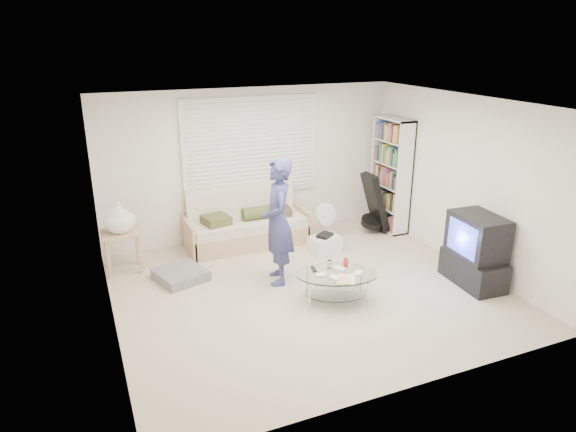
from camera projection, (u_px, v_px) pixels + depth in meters
name	position (u px, v px, depth m)	size (l,w,h in m)	color
ground	(308.00, 290.00, 6.98)	(5.00, 5.00, 0.00)	tan
room_shell	(294.00, 166.00, 6.85)	(5.02, 4.52, 2.51)	white
window_blinds	(252.00, 147.00, 8.37)	(2.32, 0.08, 1.62)	silver
futon_sofa	(246.00, 226.00, 8.41)	(1.97, 0.80, 0.96)	tan
grey_floor_pillow	(181.00, 275.00, 7.26)	(0.62, 0.62, 0.14)	slate
side_table	(119.00, 220.00, 7.28)	(0.54, 0.44, 1.08)	tan
bookshelf	(391.00, 175.00, 8.90)	(0.31, 0.83, 1.96)	white
guitar_case	(374.00, 207.00, 8.85)	(0.45, 0.39, 1.04)	black
floor_fan	(325.00, 218.00, 8.56)	(0.41, 0.27, 0.66)	white
storage_bin	(325.00, 244.00, 8.13)	(0.50, 0.39, 0.32)	white
tv_unit	(475.00, 251.00, 7.01)	(0.56, 0.95, 1.00)	black
coffee_table	(337.00, 279.00, 6.59)	(1.22, 0.99, 0.51)	silver
standing_person	(278.00, 222.00, 6.96)	(0.65, 0.42, 1.77)	navy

